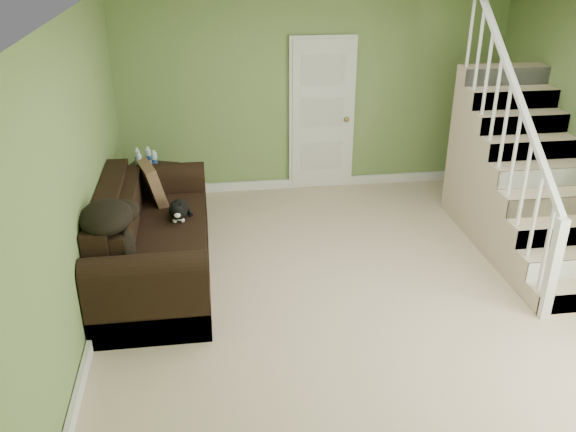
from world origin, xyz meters
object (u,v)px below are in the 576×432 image
object	(u,v)px
sofa	(150,244)
side_table	(151,194)
banana	(164,261)
cat	(178,210)

from	to	relation	value
sofa	side_table	size ratio (longest dim) A/B	2.66
sofa	banana	world-z (taller)	sofa
side_table	banana	xyz separation A→B (m)	(0.26, -1.99, 0.19)
cat	banana	world-z (taller)	cat
sofa	cat	bearing A→B (deg)	38.54
sofa	banana	distance (m)	0.72
side_table	sofa	bearing A→B (deg)	-86.69
cat	banana	distance (m)	0.92
sofa	banana	bearing A→B (deg)	-75.00
cat	side_table	bearing A→B (deg)	109.04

